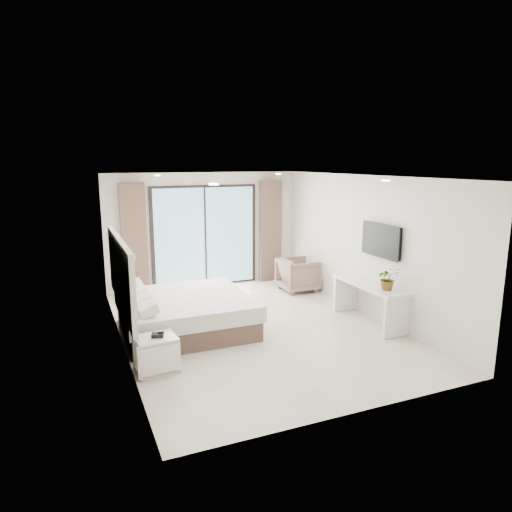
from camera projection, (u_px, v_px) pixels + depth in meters
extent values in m
plane|color=beige|center=(255.00, 327.00, 8.26)|extent=(6.20, 6.20, 0.00)
cube|color=silver|center=(205.00, 230.00, 10.78)|extent=(4.60, 0.02, 2.70)
cube|color=silver|center=(360.00, 305.00, 5.18)|extent=(4.60, 0.02, 2.70)
cube|color=silver|center=(119.00, 266.00, 7.11)|extent=(0.02, 6.20, 2.70)
cube|color=silver|center=(364.00, 245.00, 8.85)|extent=(0.02, 6.20, 2.70)
cube|color=white|center=(255.00, 176.00, 7.70)|extent=(4.60, 6.20, 0.02)
cube|color=beige|center=(121.00, 273.00, 7.48)|extent=(0.08, 3.00, 1.20)
cube|color=black|center=(382.00, 240.00, 8.26)|extent=(0.06, 1.00, 0.58)
cube|color=black|center=(380.00, 240.00, 8.25)|extent=(0.02, 1.04, 0.62)
cube|color=black|center=(205.00, 237.00, 10.78)|extent=(2.56, 0.04, 2.42)
cube|color=#85B8D4|center=(205.00, 237.00, 10.76)|extent=(2.40, 0.01, 2.30)
cube|color=brown|center=(134.00, 240.00, 10.05)|extent=(0.55, 0.14, 2.50)
cube|color=brown|center=(270.00, 231.00, 11.30)|extent=(0.55, 0.14, 2.50)
cylinder|color=white|center=(214.00, 184.00, 5.59)|extent=(0.12, 0.12, 0.02)
cylinder|color=white|center=(386.00, 181.00, 6.58)|extent=(0.12, 0.12, 0.02)
cylinder|color=white|center=(157.00, 175.00, 8.84)|extent=(0.12, 0.12, 0.02)
cylinder|color=white|center=(278.00, 174.00, 9.82)|extent=(0.12, 0.12, 0.02)
cube|color=brown|center=(186.00, 321.00, 8.09)|extent=(2.12, 2.02, 0.34)
cube|color=silver|center=(185.00, 305.00, 8.02)|extent=(2.21, 2.10, 0.28)
cube|color=silver|center=(148.00, 310.00, 7.07)|extent=(0.28, 0.42, 0.14)
cube|color=silver|center=(143.00, 302.00, 7.48)|extent=(0.28, 0.42, 0.14)
cube|color=silver|center=(138.00, 295.00, 7.90)|extent=(0.28, 0.42, 0.14)
cube|color=silver|center=(135.00, 288.00, 8.31)|extent=(0.28, 0.42, 0.14)
cube|color=white|center=(156.00, 339.00, 6.45)|extent=(0.60, 0.51, 0.05)
cube|color=white|center=(157.00, 369.00, 6.55)|extent=(0.60, 0.51, 0.05)
cube|color=white|center=(159.00, 360.00, 6.32)|extent=(0.57, 0.10, 0.46)
cube|color=white|center=(154.00, 349.00, 6.69)|extent=(0.57, 0.10, 0.46)
cube|color=black|center=(158.00, 335.00, 6.45)|extent=(0.20, 0.17, 0.06)
cube|color=white|center=(370.00, 284.00, 8.35)|extent=(0.54, 1.72, 0.06)
cube|color=white|center=(397.00, 317.00, 7.73)|extent=(0.51, 0.06, 0.71)
cube|color=white|center=(345.00, 294.00, 9.12)|extent=(0.51, 0.06, 0.71)
imported|color=#33662D|center=(388.00, 281.00, 7.86)|extent=(0.49, 0.51, 0.32)
imported|color=#7C6551|center=(298.00, 273.00, 10.53)|extent=(0.76, 0.81, 0.83)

